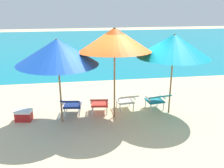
{
  "coord_description": "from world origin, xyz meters",
  "views": [
    {
      "loc": [
        -1.1,
        -6.99,
        3.39
      ],
      "look_at": [
        0.0,
        0.63,
        0.75
      ],
      "focal_mm": 39.88,
      "sensor_mm": 36.0,
      "label": 1
    }
  ],
  "objects_px": {
    "lounge_chair_near_right": "(127,99)",
    "cooler_box": "(24,115)",
    "lounge_chair_far_left": "(72,104)",
    "lounge_chair_near_left": "(100,102)",
    "beach_umbrella_center": "(115,40)",
    "beach_umbrella_left": "(57,52)",
    "lounge_chair_far_right": "(157,99)",
    "beach_umbrella_right": "(174,46)"
  },
  "relations": [
    {
      "from": "cooler_box",
      "to": "lounge_chair_near_left",
      "type": "bearing_deg",
      "value": 1.96
    },
    {
      "from": "lounge_chair_near_right",
      "to": "cooler_box",
      "type": "relative_size",
      "value": 1.79
    },
    {
      "from": "lounge_chair_far_left",
      "to": "beach_umbrella_right",
      "type": "relative_size",
      "value": 0.34
    },
    {
      "from": "lounge_chair_near_right",
      "to": "beach_umbrella_left",
      "type": "bearing_deg",
      "value": -167.38
    },
    {
      "from": "beach_umbrella_center",
      "to": "lounge_chair_far_right",
      "type": "bearing_deg",
      "value": 10.0
    },
    {
      "from": "lounge_chair_near_left",
      "to": "lounge_chair_near_right",
      "type": "bearing_deg",
      "value": 7.34
    },
    {
      "from": "lounge_chair_far_left",
      "to": "lounge_chair_far_right",
      "type": "distance_m",
      "value": 2.67
    },
    {
      "from": "beach_umbrella_center",
      "to": "cooler_box",
      "type": "height_order",
      "value": "beach_umbrella_center"
    },
    {
      "from": "lounge_chair_far_left",
      "to": "beach_umbrella_right",
      "type": "height_order",
      "value": "beach_umbrella_right"
    },
    {
      "from": "lounge_chair_near_right",
      "to": "beach_umbrella_right",
      "type": "height_order",
      "value": "beach_umbrella_right"
    },
    {
      "from": "cooler_box",
      "to": "lounge_chair_far_left",
      "type": "bearing_deg",
      "value": 3.76
    },
    {
      "from": "lounge_chair_near_left",
      "to": "beach_umbrella_center",
      "type": "relative_size",
      "value": 0.34
    },
    {
      "from": "lounge_chair_far_right",
      "to": "beach_umbrella_center",
      "type": "bearing_deg",
      "value": -170.0
    },
    {
      "from": "lounge_chair_far_right",
      "to": "cooler_box",
      "type": "distance_m",
      "value": 4.07
    },
    {
      "from": "beach_umbrella_left",
      "to": "beach_umbrella_center",
      "type": "relative_size",
      "value": 1.06
    },
    {
      "from": "lounge_chair_near_right",
      "to": "cooler_box",
      "type": "height_order",
      "value": "lounge_chair_near_right"
    },
    {
      "from": "beach_umbrella_left",
      "to": "lounge_chair_near_right",
      "type": "bearing_deg",
      "value": 12.62
    },
    {
      "from": "lounge_chair_near_left",
      "to": "beach_umbrella_left",
      "type": "relative_size",
      "value": 0.32
    },
    {
      "from": "beach_umbrella_left",
      "to": "cooler_box",
      "type": "distance_m",
      "value": 2.22
    },
    {
      "from": "lounge_chair_far_left",
      "to": "beach_umbrella_center",
      "type": "xyz_separation_m",
      "value": [
        1.26,
        -0.25,
        1.93
      ]
    },
    {
      "from": "lounge_chair_near_left",
      "to": "lounge_chair_far_left",
      "type": "bearing_deg",
      "value": 178.96
    },
    {
      "from": "beach_umbrella_left",
      "to": "beach_umbrella_center",
      "type": "bearing_deg",
      "value": 3.52
    },
    {
      "from": "lounge_chair_near_left",
      "to": "beach_umbrella_right",
      "type": "bearing_deg",
      "value": -4.9
    },
    {
      "from": "beach_umbrella_center",
      "to": "beach_umbrella_right",
      "type": "xyz_separation_m",
      "value": [
        1.73,
        0.05,
        -0.22
      ]
    },
    {
      "from": "lounge_chair_near_left",
      "to": "beach_umbrella_left",
      "type": "xyz_separation_m",
      "value": [
        -1.12,
        -0.33,
        1.66
      ]
    },
    {
      "from": "lounge_chair_far_right",
      "to": "beach_umbrella_center",
      "type": "relative_size",
      "value": 0.34
    },
    {
      "from": "cooler_box",
      "to": "beach_umbrella_center",
      "type": "bearing_deg",
      "value": -3.48
    },
    {
      "from": "lounge_chair_near_right",
      "to": "beach_umbrella_center",
      "type": "bearing_deg",
      "value": -141.61
    },
    {
      "from": "lounge_chair_far_left",
      "to": "lounge_chair_near_right",
      "type": "height_order",
      "value": "same"
    },
    {
      "from": "lounge_chair_near_left",
      "to": "beach_umbrella_right",
      "type": "distance_m",
      "value": 2.76
    },
    {
      "from": "lounge_chair_near_left",
      "to": "lounge_chair_far_right",
      "type": "height_order",
      "value": "same"
    },
    {
      "from": "lounge_chair_far_right",
      "to": "beach_umbrella_left",
      "type": "xyz_separation_m",
      "value": [
        -2.95,
        -0.34,
        1.66
      ]
    },
    {
      "from": "beach_umbrella_left",
      "to": "lounge_chair_near_left",
      "type": "bearing_deg",
      "value": 16.53
    },
    {
      "from": "lounge_chair_far_left",
      "to": "lounge_chair_near_left",
      "type": "relative_size",
      "value": 1.0
    },
    {
      "from": "lounge_chair_far_right",
      "to": "beach_umbrella_center",
      "type": "distance_m",
      "value": 2.4
    },
    {
      "from": "lounge_chair_near_right",
      "to": "beach_umbrella_left",
      "type": "relative_size",
      "value": 0.32
    },
    {
      "from": "lounge_chair_far_right",
      "to": "cooler_box",
      "type": "xyz_separation_m",
      "value": [
        -4.07,
        -0.09,
        -0.24
      ]
    },
    {
      "from": "lounge_chair_far_left",
      "to": "lounge_chair_near_right",
      "type": "relative_size",
      "value": 1.02
    },
    {
      "from": "lounge_chair_near_left",
      "to": "lounge_chair_far_right",
      "type": "xyz_separation_m",
      "value": [
        1.83,
        0.01,
        0.0
      ]
    },
    {
      "from": "beach_umbrella_right",
      "to": "cooler_box",
      "type": "distance_m",
      "value": 4.81
    },
    {
      "from": "lounge_chair_near_left",
      "to": "beach_umbrella_center",
      "type": "bearing_deg",
      "value": -29.51
    },
    {
      "from": "cooler_box",
      "to": "beach_umbrella_left",
      "type": "bearing_deg",
      "value": -12.97
    }
  ]
}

